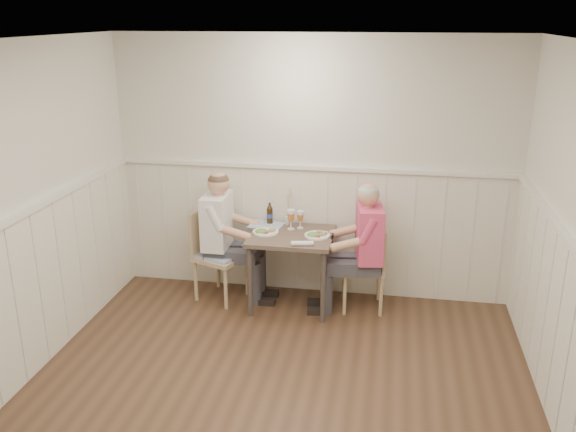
% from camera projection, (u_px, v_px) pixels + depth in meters
% --- Properties ---
extents(ground_plane, '(4.50, 4.50, 0.00)m').
position_uv_depth(ground_plane, '(268.00, 422.00, 4.34)').
color(ground_plane, '#46301F').
extents(room_shell, '(4.04, 4.54, 2.60)m').
position_uv_depth(room_shell, '(265.00, 220.00, 3.86)').
color(room_shell, silver).
rests_on(room_shell, ground).
extents(wainscot, '(4.00, 4.49, 1.34)m').
position_uv_depth(wainscot, '(285.00, 293.00, 4.76)').
color(wainscot, silver).
rests_on(wainscot, ground).
extents(dining_table, '(0.80, 0.70, 0.75)m').
position_uv_depth(dining_table, '(292.00, 245.00, 5.88)').
color(dining_table, brown).
rests_on(dining_table, ground).
extents(chair_right, '(0.44, 0.44, 0.86)m').
position_uv_depth(chair_right, '(369.00, 264.00, 5.89)').
color(chair_right, tan).
rests_on(chair_right, ground).
extents(chair_left, '(0.56, 0.56, 0.92)m').
position_uv_depth(chair_left, '(216.00, 251.00, 6.11)').
color(chair_left, tan).
rests_on(chair_left, ground).
extents(man_in_pink, '(0.64, 0.45, 1.31)m').
position_uv_depth(man_in_pink, '(364.00, 258.00, 5.80)').
color(man_in_pink, '#3F3F47').
rests_on(man_in_pink, ground).
extents(diner_cream, '(0.61, 0.43, 1.34)m').
position_uv_depth(diner_cream, '(222.00, 246.00, 6.08)').
color(diner_cream, '#3F3F47').
rests_on(diner_cream, ground).
extents(plate_man, '(0.25, 0.25, 0.06)m').
position_uv_depth(plate_man, '(316.00, 234.00, 5.78)').
color(plate_man, white).
rests_on(plate_man, dining_table).
extents(plate_diner, '(0.25, 0.25, 0.06)m').
position_uv_depth(plate_diner, '(264.00, 231.00, 5.87)').
color(plate_diner, white).
rests_on(plate_diner, dining_table).
extents(beer_glass_a, '(0.07, 0.07, 0.18)m').
position_uv_depth(beer_glass_a, '(300.00, 217.00, 5.97)').
color(beer_glass_a, silver).
rests_on(beer_glass_a, dining_table).
extents(beer_glass_b, '(0.08, 0.08, 0.20)m').
position_uv_depth(beer_glass_b, '(291.00, 216.00, 5.94)').
color(beer_glass_b, silver).
rests_on(beer_glass_b, dining_table).
extents(beer_bottle, '(0.06, 0.06, 0.22)m').
position_uv_depth(beer_bottle, '(270.00, 214.00, 6.11)').
color(beer_bottle, black).
rests_on(beer_bottle, dining_table).
extents(rolled_napkin, '(0.21, 0.08, 0.04)m').
position_uv_depth(rolled_napkin, '(302.00, 243.00, 5.55)').
color(rolled_napkin, white).
rests_on(rolled_napkin, dining_table).
extents(grass_vase, '(0.05, 0.05, 0.40)m').
position_uv_depth(grass_vase, '(287.00, 207.00, 6.06)').
color(grass_vase, silver).
rests_on(grass_vase, dining_table).
extents(gingham_mat, '(0.36, 0.30, 0.01)m').
position_uv_depth(gingham_mat, '(266.00, 225.00, 6.09)').
color(gingham_mat, '#5873A6').
rests_on(gingham_mat, dining_table).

